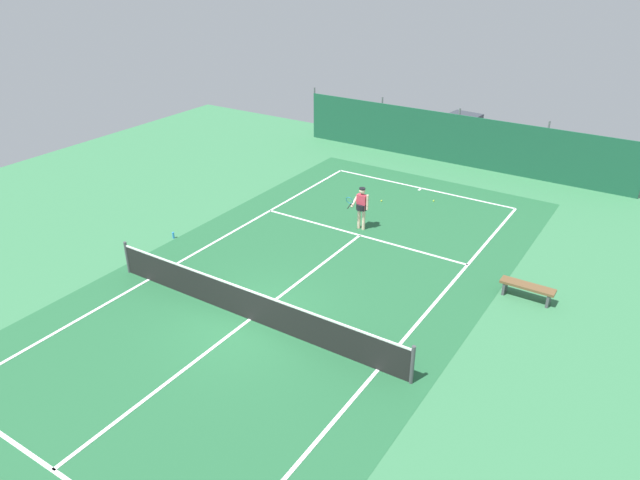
{
  "coord_description": "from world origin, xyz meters",
  "views": [
    {
      "loc": [
        9.24,
        -10.71,
        9.64
      ],
      "look_at": [
        -0.07,
        3.81,
        0.9
      ],
      "focal_mm": 33.18,
      "sensor_mm": 36.0,
      "label": 1
    }
  ],
  "objects_px": {
    "water_bottle": "(173,235)",
    "courtside_bench": "(527,288)",
    "tennis_ball_near_player": "(434,201)",
    "tennis_net": "(249,304)",
    "tennis_ball_midcourt": "(381,201)",
    "tennis_player": "(361,205)",
    "parked_car": "(460,132)"
  },
  "relations": [
    {
      "from": "tennis_ball_near_player",
      "to": "water_bottle",
      "type": "relative_size",
      "value": 0.28
    },
    {
      "from": "tennis_ball_near_player",
      "to": "water_bottle",
      "type": "height_order",
      "value": "water_bottle"
    },
    {
      "from": "tennis_player",
      "to": "tennis_ball_near_player",
      "type": "xyz_separation_m",
      "value": [
        1.27,
        3.91,
        -0.93
      ]
    },
    {
      "from": "courtside_bench",
      "to": "water_bottle",
      "type": "bearing_deg",
      "value": -166.8
    },
    {
      "from": "courtside_bench",
      "to": "parked_car",
      "type": "bearing_deg",
      "value": 118.53
    },
    {
      "from": "tennis_net",
      "to": "tennis_ball_near_player",
      "type": "bearing_deg",
      "value": 84.62
    },
    {
      "from": "courtside_bench",
      "to": "tennis_player",
      "type": "bearing_deg",
      "value": 166.57
    },
    {
      "from": "parked_car",
      "to": "courtside_bench",
      "type": "relative_size",
      "value": 2.72
    },
    {
      "from": "water_bottle",
      "to": "courtside_bench",
      "type": "bearing_deg",
      "value": 13.2
    },
    {
      "from": "tennis_player",
      "to": "tennis_ball_near_player",
      "type": "height_order",
      "value": "tennis_player"
    },
    {
      "from": "courtside_bench",
      "to": "tennis_ball_near_player",
      "type": "bearing_deg",
      "value": 133.99
    },
    {
      "from": "tennis_player",
      "to": "courtside_bench",
      "type": "distance_m",
      "value": 6.77
    },
    {
      "from": "tennis_player",
      "to": "parked_car",
      "type": "distance_m",
      "value": 11.4
    },
    {
      "from": "tennis_net",
      "to": "tennis_ball_midcourt",
      "type": "bearing_deg",
      "value": 94.75
    },
    {
      "from": "tennis_ball_midcourt",
      "to": "courtside_bench",
      "type": "distance_m",
      "value": 8.32
    },
    {
      "from": "parked_car",
      "to": "courtside_bench",
      "type": "xyz_separation_m",
      "value": [
        7.04,
        -12.96,
        -0.46
      ]
    },
    {
      "from": "tennis_net",
      "to": "courtside_bench",
      "type": "xyz_separation_m",
      "value": [
        6.31,
        5.34,
        -0.14
      ]
    },
    {
      "from": "tennis_ball_near_player",
      "to": "tennis_ball_midcourt",
      "type": "distance_m",
      "value": 2.16
    },
    {
      "from": "tennis_ball_near_player",
      "to": "water_bottle",
      "type": "distance_m",
      "value": 10.59
    },
    {
      "from": "tennis_net",
      "to": "tennis_ball_near_player",
      "type": "relative_size",
      "value": 153.33
    },
    {
      "from": "tennis_player",
      "to": "water_bottle",
      "type": "bearing_deg",
      "value": 39.81
    },
    {
      "from": "tennis_player",
      "to": "tennis_ball_midcourt",
      "type": "bearing_deg",
      "value": -78.14
    },
    {
      "from": "courtside_bench",
      "to": "water_bottle",
      "type": "height_order",
      "value": "courtside_bench"
    },
    {
      "from": "tennis_net",
      "to": "water_bottle",
      "type": "distance_m",
      "value": 6.16
    },
    {
      "from": "courtside_bench",
      "to": "tennis_ball_midcourt",
      "type": "bearing_deg",
      "value": 148.78
    },
    {
      "from": "courtside_bench",
      "to": "tennis_net",
      "type": "bearing_deg",
      "value": -139.74
    },
    {
      "from": "tennis_ball_near_player",
      "to": "courtside_bench",
      "type": "distance_m",
      "value": 7.63
    },
    {
      "from": "tennis_player",
      "to": "water_bottle",
      "type": "xyz_separation_m",
      "value": [
        -5.34,
        -4.36,
        -0.84
      ]
    },
    {
      "from": "tennis_ball_near_player",
      "to": "tennis_player",
      "type": "bearing_deg",
      "value": -108.03
    },
    {
      "from": "tennis_player",
      "to": "parked_car",
      "type": "height_order",
      "value": "parked_car"
    },
    {
      "from": "tennis_ball_midcourt",
      "to": "tennis_player",
      "type": "bearing_deg",
      "value": -78.71
    },
    {
      "from": "tennis_player",
      "to": "tennis_ball_midcourt",
      "type": "relative_size",
      "value": 24.85
    }
  ]
}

